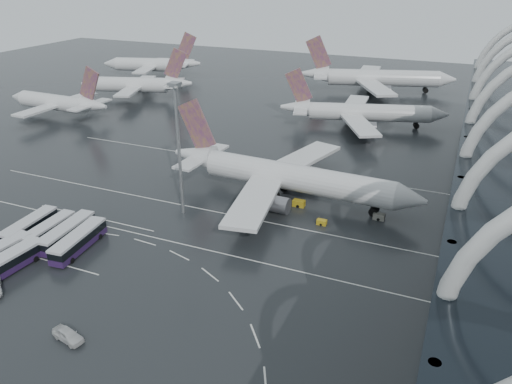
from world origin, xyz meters
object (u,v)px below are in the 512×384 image
at_px(airliner_gate_c, 374,78).
at_px(gse_cart_belly_d, 379,217).
at_px(bus_row_near_a, 29,227).
at_px(bus_row_near_b, 49,230).
at_px(gse_cart_belly_a, 322,222).
at_px(floodlight_mast, 178,134).
at_px(gse_cart_belly_c, 299,203).
at_px(bus_row_near_d, 79,241).
at_px(bus_row_near_c, 67,233).
at_px(gse_cart_belly_b, 377,189).
at_px(jet_remote_mid, 138,85).
at_px(airliner_main, 285,177).
at_px(jet_remote_far, 154,65).
at_px(gse_cart_belly_e, 328,190).
at_px(airliner_gate_b, 360,113).
at_px(jet_remote_west, 59,103).
at_px(van_curve_b, 68,335).
at_px(bus_row_far_b, 8,263).

distance_m(airliner_gate_c, gse_cart_belly_d, 110.98).
xyz_separation_m(bus_row_near_a, bus_row_near_b, (4.19, 0.55, -0.10)).
xyz_separation_m(airliner_gate_c, gse_cart_belly_a, (12.67, -115.18, -4.85)).
distance_m(floodlight_mast, gse_cart_belly_c, 29.11).
relative_size(bus_row_near_d, gse_cart_belly_d, 5.94).
bearing_deg(bus_row_near_c, gse_cart_belly_b, -51.59).
distance_m(floodlight_mast, gse_cart_belly_b, 46.20).
height_order(bus_row_near_c, bus_row_near_d, bus_row_near_d).
relative_size(airliner_gate_c, jet_remote_mid, 1.40).
bearing_deg(gse_cart_belly_a, jet_remote_mid, 142.71).
bearing_deg(floodlight_mast, airliner_main, 42.39).
xyz_separation_m(airliner_main, gse_cart_belly_a, (11.11, -8.95, -4.38)).
height_order(floodlight_mast, gse_cart_belly_a, floodlight_mast).
distance_m(airliner_main, jet_remote_mid, 102.47).
bearing_deg(gse_cart_belly_a, floodlight_mast, -167.42).
bearing_deg(bus_row_near_a, airliner_main, -51.89).
relative_size(airliner_main, bus_row_near_b, 4.77).
bearing_deg(bus_row_near_b, gse_cart_belly_a, -63.12).
bearing_deg(jet_remote_far, jet_remote_mid, 99.21).
distance_m(jet_remote_far, gse_cart_belly_b, 145.75).
bearing_deg(gse_cart_belly_e, gse_cart_belly_a, -78.40).
height_order(airliner_gate_b, gse_cart_belly_e, airliner_gate_b).
relative_size(jet_remote_west, van_curve_b, 8.18).
distance_m(airliner_gate_c, gse_cart_belly_e, 100.67).
height_order(airliner_gate_c, gse_cart_belly_b, airliner_gate_c).
bearing_deg(jet_remote_mid, bus_row_near_b, 98.33).
xyz_separation_m(bus_row_near_d, floodlight_mast, (9.46, 19.98, 15.05)).
distance_m(bus_row_near_c, gse_cart_belly_d, 59.90).
bearing_deg(airliner_gate_b, jet_remote_far, 142.53).
bearing_deg(gse_cart_belly_e, floodlight_mast, -139.16).
bearing_deg(bus_row_near_b, jet_remote_west, 39.38).
height_order(bus_row_near_c, gse_cart_belly_d, bus_row_near_c).
relative_size(jet_remote_mid, bus_row_far_b, 3.18).
distance_m(van_curve_b, gse_cart_belly_b, 71.40).
bearing_deg(jet_remote_west, airliner_gate_c, -137.57).
distance_m(airliner_gate_b, gse_cart_belly_d, 62.89).
bearing_deg(gse_cart_belly_e, bus_row_near_c, -133.75).
height_order(bus_row_far_b, gse_cart_belly_e, bus_row_far_b).
relative_size(jet_remote_mid, bus_row_near_c, 3.17).
xyz_separation_m(gse_cart_belly_c, gse_cart_belly_e, (3.65, 9.14, -0.15)).
xyz_separation_m(jet_remote_far, gse_cart_belly_d, (119.87, -99.95, -4.43)).
height_order(airliner_gate_c, jet_remote_far, airliner_gate_c).
xyz_separation_m(jet_remote_mid, bus_row_near_a, (43.46, -96.29, -3.12)).
height_order(gse_cart_belly_a, gse_cart_belly_b, gse_cart_belly_b).
bearing_deg(bus_row_near_c, van_curve_b, -141.99).
height_order(bus_row_near_d, gse_cart_belly_c, bus_row_near_d).
height_order(airliner_gate_b, bus_row_far_b, airliner_gate_b).
relative_size(airliner_main, bus_row_near_c, 4.31).
xyz_separation_m(airliner_gate_c, bus_row_near_a, (-36.75, -140.75, -3.65)).
bearing_deg(airliner_gate_b, bus_row_near_d, -123.90).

